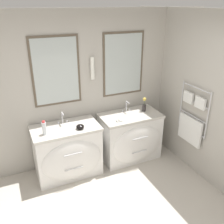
% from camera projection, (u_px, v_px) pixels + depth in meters
% --- Properties ---
extents(wall_back, '(5.02, 0.14, 2.60)m').
position_uv_depth(wall_back, '(75.00, 91.00, 4.14)').
color(wall_back, '#B2ADA3').
rests_on(wall_back, ground_plane).
extents(wall_right, '(0.13, 3.99, 2.60)m').
position_uv_depth(wall_right, '(203.00, 99.00, 3.87)').
color(wall_right, '#B2ADA3').
rests_on(wall_right, ground_plane).
extents(vanity_left, '(1.07, 0.67, 0.87)m').
position_uv_depth(vanity_left, '(68.00, 151.00, 4.07)').
color(vanity_left, white).
rests_on(vanity_left, ground_plane).
extents(vanity_right, '(1.07, 0.67, 0.87)m').
position_uv_depth(vanity_right, '(131.00, 137.00, 4.51)').
color(vanity_right, white).
rests_on(vanity_right, ground_plane).
extents(faucet_left, '(0.17, 0.12, 0.20)m').
position_uv_depth(faucet_left, '(62.00, 118.00, 4.01)').
color(faucet_left, silver).
rests_on(faucet_left, vanity_left).
extents(faucet_right, '(0.17, 0.12, 0.20)m').
position_uv_depth(faucet_right, '(127.00, 107.00, 4.45)').
color(faucet_right, silver).
rests_on(faucet_right, vanity_right).
extents(toiletry_bottle, '(0.07, 0.07, 0.22)m').
position_uv_depth(toiletry_bottle, '(44.00, 128.00, 3.68)').
color(toiletry_bottle, silver).
rests_on(toiletry_bottle, vanity_left).
extents(amenity_bowl, '(0.13, 0.13, 0.08)m').
position_uv_depth(amenity_bowl, '(80.00, 127.00, 3.86)').
color(amenity_bowl, black).
rests_on(amenity_bowl, vanity_left).
extents(flower_vase, '(0.07, 0.07, 0.26)m').
position_uv_depth(flower_vase, '(144.00, 105.00, 4.47)').
color(flower_vase, '#332D2D').
rests_on(flower_vase, vanity_right).
extents(soap_dish, '(0.09, 0.07, 0.04)m').
position_uv_depth(soap_dish, '(119.00, 120.00, 4.12)').
color(soap_dish, white).
rests_on(soap_dish, vanity_right).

